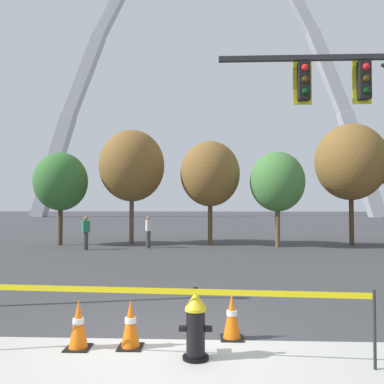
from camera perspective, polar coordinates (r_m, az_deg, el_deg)
name	(u,v)px	position (r m, az deg, el deg)	size (l,w,h in m)	color
ground_plane	(171,344)	(6.39, -3.18, -21.41)	(240.00, 240.00, 0.00)	#3D3D3F
fire_hydrant	(196,325)	(5.66, 0.54, -19.01)	(0.46, 0.48, 0.99)	black
caution_tape_barrier	(161,308)	(5.56, -4.66, -16.73)	(5.66, 0.40, 1.03)	#232326
traffic_cone_by_hydrant	(78,325)	(6.29, -16.39, -18.23)	(0.36, 0.36, 0.73)	black
traffic_cone_mid_sidewalk	(131,324)	(6.16, -9.04, -18.64)	(0.36, 0.36, 0.73)	black
traffic_cone_curb_edge	(232,316)	(6.49, 5.89, -17.77)	(0.36, 0.36, 0.73)	black
monument_arch	(205,79)	(71.44, 1.88, 16.25)	(61.78, 2.27, 55.18)	#B2B5BC
tree_far_left	(61,182)	(21.79, -18.76, 1.45)	(2.82, 2.82, 4.93)	#473323
tree_left_mid	(132,166)	(21.53, -8.85, 3.82)	(3.57, 3.57, 6.25)	brown
tree_center_left	(210,174)	(20.67, 2.68, 2.68)	(3.16, 3.16, 5.54)	brown
tree_center_right	(277,182)	(20.14, 12.45, 1.48)	(2.77, 2.77, 4.84)	brown
tree_right_mid	(351,162)	(22.15, 22.33, 4.10)	(3.67, 3.67, 6.43)	#473323
pedestrian_walking_left	(86,233)	(19.16, -15.37, -5.78)	(0.39, 0.37, 1.59)	#38383D
pedestrian_standing_center	(148,231)	(19.37, -6.46, -5.80)	(0.32, 0.39, 1.59)	#38383D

